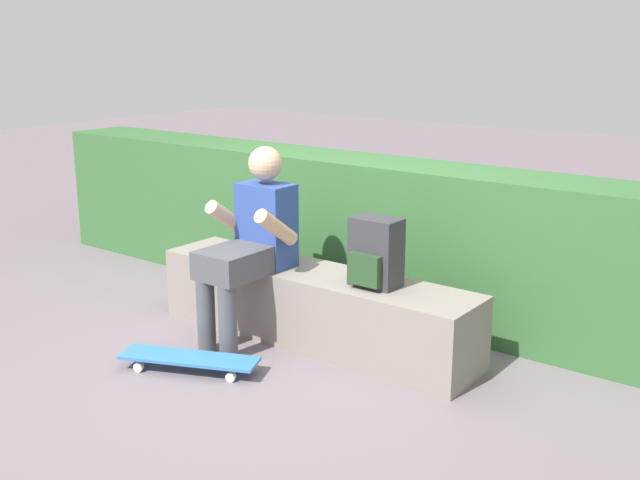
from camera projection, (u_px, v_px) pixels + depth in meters
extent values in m
plane|color=slate|center=(278.00, 358.00, 4.54)|extent=(24.00, 24.00, 0.00)
cube|color=gray|center=(314.00, 306.00, 4.75)|extent=(2.17, 0.47, 0.45)
cube|color=#2D4793|center=(267.00, 225.00, 4.76)|extent=(0.34, 0.22, 0.52)
sphere|color=#D8AD84|center=(265.00, 163.00, 4.66)|extent=(0.21, 0.21, 0.21)
cube|color=#4C4C51|center=(233.00, 263.00, 4.56)|extent=(0.32, 0.40, 0.17)
cylinder|color=#4C4C51|center=(206.00, 316.00, 4.58)|extent=(0.11, 0.11, 0.45)
cylinder|color=#4C4C51|center=(228.00, 322.00, 4.48)|extent=(0.11, 0.11, 0.45)
cylinder|color=#D8AD84|center=(227.00, 218.00, 4.76)|extent=(0.09, 0.33, 0.27)
cylinder|color=#D8AD84|center=(276.00, 228.00, 4.52)|extent=(0.09, 0.33, 0.27)
cube|color=teal|center=(189.00, 358.00, 4.34)|extent=(0.81, 0.50, 0.02)
cylinder|color=silver|center=(241.00, 366.00, 4.36)|extent=(0.06, 0.05, 0.05)
cylinder|color=silver|center=(231.00, 377.00, 4.22)|extent=(0.06, 0.05, 0.05)
cylinder|color=silver|center=(150.00, 357.00, 4.49)|extent=(0.06, 0.05, 0.05)
cylinder|color=silver|center=(139.00, 367.00, 4.35)|extent=(0.06, 0.05, 0.05)
cube|color=#333338|center=(376.00, 252.00, 4.38)|extent=(0.28, 0.18, 0.40)
cube|color=#254423|center=(365.00, 270.00, 4.31)|extent=(0.20, 0.05, 0.18)
cube|color=#346332|center=(345.00, 228.00, 5.49)|extent=(5.57, 0.55, 1.03)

